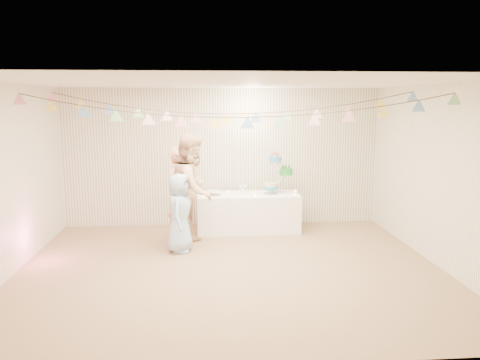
{
  "coord_description": "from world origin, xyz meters",
  "views": [
    {
      "loc": [
        -0.36,
        -6.34,
        2.36
      ],
      "look_at": [
        0.2,
        0.8,
        1.15
      ],
      "focal_mm": 35.0,
      "sensor_mm": 36.0,
      "label": 1
    }
  ],
  "objects": [
    {
      "name": "person_adult_b",
      "position": [
        -0.54,
        1.22,
        0.92
      ],
      "size": [
        0.93,
        1.06,
        1.85
      ],
      "primitive_type": "imported",
      "rotation": [
        0.0,
        0.0,
        1.28
      ],
      "color": "#DAAD86",
      "rests_on": "floor"
    },
    {
      "name": "tealight_2",
      "position": [
        0.54,
        1.76,
        0.71
      ],
      "size": [
        0.04,
        0.04,
        0.03
      ],
      "primitive_type": "cylinder",
      "color": "#FFD88C",
      "rests_on": "table"
    },
    {
      "name": "platter",
      "position": [
        -0.2,
        1.93,
        0.76
      ],
      "size": [
        0.3,
        0.3,
        0.02
      ],
      "primitive_type": "cylinder",
      "color": "white",
      "rests_on": "table"
    },
    {
      "name": "floor",
      "position": [
        0.0,
        0.0,
        0.0
      ],
      "size": [
        6.0,
        6.0,
        0.0
      ],
      "primitive_type": "plane",
      "color": "#856548",
      "rests_on": "ground"
    },
    {
      "name": "tealight_1",
      "position": [
        0.09,
        2.16,
        0.71
      ],
      "size": [
        0.04,
        0.04,
        0.03
      ],
      "primitive_type": "cylinder",
      "color": "#FFD88C",
      "rests_on": "table"
    },
    {
      "name": "tealight_5",
      "position": [
        1.34,
        2.13,
        0.71
      ],
      "size": [
        0.04,
        0.04,
        0.03
      ],
      "primitive_type": "cylinder",
      "color": "#FFD88C",
      "rests_on": "table"
    },
    {
      "name": "tealight_3",
      "position": [
        0.79,
        2.2,
        0.71
      ],
      "size": [
        0.04,
        0.04,
        0.03
      ],
      "primitive_type": "cylinder",
      "color": "#FFD88C",
      "rests_on": "table"
    },
    {
      "name": "left_wall",
      "position": [
        -3.0,
        0.0,
        1.3
      ],
      "size": [
        5.0,
        5.0,
        0.0
      ],
      "primitive_type": "plane",
      "color": "white",
      "rests_on": "ground"
    },
    {
      "name": "person_adult_a",
      "position": [
        -0.74,
        1.33,
        0.81
      ],
      "size": [
        0.69,
        0.7,
        1.63
      ],
      "primitive_type": "imported",
      "rotation": [
        0.0,
        0.0,
        0.8
      ],
      "color": "tan",
      "rests_on": "floor"
    },
    {
      "name": "cake_bottom",
      "position": [
        0.84,
        1.97,
        0.84
      ],
      "size": [
        0.31,
        0.31,
        0.15
      ],
      "primitive_type": null,
      "color": "teal",
      "rests_on": "cake_stand"
    },
    {
      "name": "cake_middle",
      "position": [
        1.17,
        2.12,
        1.11
      ],
      "size": [
        0.27,
        0.27,
        0.22
      ],
      "primitive_type": null,
      "color": "#1E8C2A",
      "rests_on": "cake_stand"
    },
    {
      "name": "tealight_0",
      "position": [
        -0.36,
        1.83,
        0.71
      ],
      "size": [
        0.04,
        0.04,
        0.03
      ],
      "primitive_type": "cylinder",
      "color": "#FFD88C",
      "rests_on": "table"
    },
    {
      "name": "cake_top_tier",
      "position": [
        0.93,
        2.0,
        1.38
      ],
      "size": [
        0.25,
        0.25,
        0.19
      ],
      "primitive_type": null,
      "color": "#3E7DC5",
      "rests_on": "cake_stand"
    },
    {
      "name": "cake_stand",
      "position": [
        0.99,
        2.03,
        1.1
      ],
      "size": [
        0.63,
        0.37,
        0.7
      ],
      "primitive_type": null,
      "color": "silver",
      "rests_on": "table"
    },
    {
      "name": "ceiling",
      "position": [
        0.0,
        0.0,
        2.6
      ],
      "size": [
        6.0,
        6.0,
        0.0
      ],
      "primitive_type": "plane",
      "color": "beige",
      "rests_on": "ground"
    },
    {
      "name": "bunting_front",
      "position": [
        0.0,
        -0.2,
        2.32
      ],
      "size": [
        5.6,
        0.9,
        0.36
      ],
      "primitive_type": null,
      "color": "#72A5E5",
      "rests_on": "ceiling"
    },
    {
      "name": "posy",
      "position": [
        0.35,
        2.03,
        0.83
      ],
      "size": [
        0.14,
        0.14,
        0.16
      ],
      "primitive_type": null,
      "color": "white",
      "rests_on": "table"
    },
    {
      "name": "person_child",
      "position": [
        -0.75,
        0.87,
        0.63
      ],
      "size": [
        0.48,
        0.66,
        1.25
      ],
      "primitive_type": "imported",
      "rotation": [
        0.0,
        0.0,
        1.43
      ],
      "color": "#9CBDDD",
      "rests_on": "floor"
    },
    {
      "name": "table",
      "position": [
        0.44,
        1.98,
        0.35
      ],
      "size": [
        1.84,
        0.74,
        0.69
      ],
      "primitive_type": "cube",
      "color": "white",
      "rests_on": "floor"
    },
    {
      "name": "tealight_4",
      "position": [
        1.26,
        1.8,
        0.71
      ],
      "size": [
        0.04,
        0.04,
        0.03
      ],
      "primitive_type": "cylinder",
      "color": "#FFD88C",
      "rests_on": "table"
    },
    {
      "name": "bunting_back",
      "position": [
        0.0,
        1.1,
        2.35
      ],
      "size": [
        5.6,
        1.1,
        0.4
      ],
      "primitive_type": null,
      "color": "pink",
      "rests_on": "ceiling"
    },
    {
      "name": "right_wall",
      "position": [
        3.0,
        0.0,
        1.3
      ],
      "size": [
        5.0,
        5.0,
        0.0
      ],
      "primitive_type": "plane",
      "color": "white",
      "rests_on": "ground"
    },
    {
      "name": "back_wall",
      "position": [
        0.0,
        2.5,
        1.3
      ],
      "size": [
        6.0,
        6.0,
        0.0
      ],
      "primitive_type": "plane",
      "color": "white",
      "rests_on": "ground"
    },
    {
      "name": "front_wall",
      "position": [
        0.0,
        -2.5,
        1.3
      ],
      "size": [
        6.0,
        6.0,
        0.0
      ],
      "primitive_type": "plane",
      "color": "white",
      "rests_on": "ground"
    }
  ]
}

